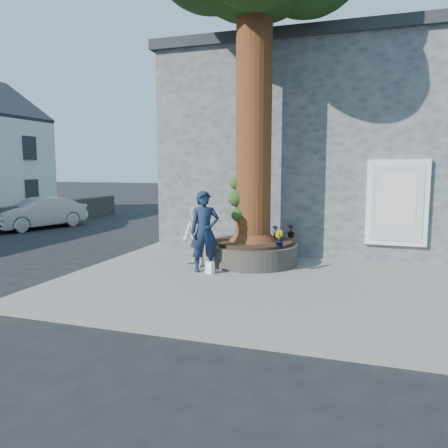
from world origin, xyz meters
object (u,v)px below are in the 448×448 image
(planter, at_px, (253,252))
(woman, at_px, (196,236))
(car_silver, at_px, (39,213))
(man, at_px, (205,232))

(planter, distance_m, woman, 1.57)
(woman, distance_m, car_silver, 10.65)
(planter, height_order, car_silver, car_silver)
(man, distance_m, car_silver, 11.22)
(car_silver, bearing_deg, planter, -4.64)
(man, bearing_deg, car_silver, 120.31)
(car_silver, bearing_deg, man, -12.13)
(man, distance_m, woman, 0.63)
(man, xyz_separation_m, woman, (-0.41, 0.43, -0.20))
(planter, relative_size, man, 1.19)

